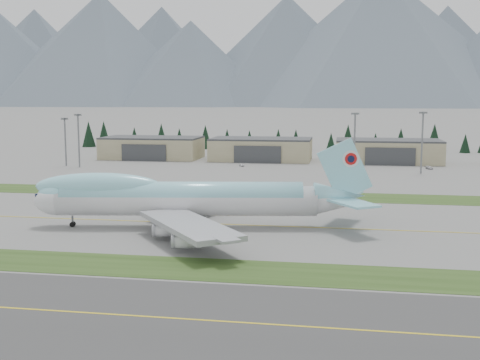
% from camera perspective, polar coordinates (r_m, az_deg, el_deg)
% --- Properties ---
extents(ground, '(7000.00, 7000.00, 0.00)m').
position_cam_1_polar(ground, '(143.52, -0.06, -4.27)').
color(ground, slate).
rests_on(ground, ground).
extents(grass_strip_near, '(400.00, 14.00, 0.08)m').
position_cam_1_polar(grass_strip_near, '(107.37, -3.53, -8.44)').
color(grass_strip_near, '#2B4418').
rests_on(grass_strip_near, ground).
extents(grass_strip_far, '(400.00, 18.00, 0.08)m').
position_cam_1_polar(grass_strip_far, '(187.28, 2.27, -1.44)').
color(grass_strip_far, '#2B4418').
rests_on(grass_strip_far, ground).
extents(asphalt_taxiway, '(400.00, 32.00, 0.04)m').
position_cam_1_polar(asphalt_taxiway, '(85.37, -7.30, -12.83)').
color(asphalt_taxiway, '#393939').
rests_on(asphalt_taxiway, ground).
extents(taxiway_line_main, '(400.00, 0.40, 0.02)m').
position_cam_1_polar(taxiway_line_main, '(143.52, -0.06, -4.27)').
color(taxiway_line_main, yellow).
rests_on(taxiway_line_main, ground).
extents(taxiway_line_near, '(400.00, 0.40, 0.02)m').
position_cam_1_polar(taxiway_line_near, '(85.37, -7.30, -12.83)').
color(taxiway_line_near, yellow).
rests_on(taxiway_line_near, ground).
extents(boeing_747_freighter, '(80.02, 67.98, 20.98)m').
position_cam_1_polar(boeing_747_freighter, '(140.50, -5.40, -1.70)').
color(boeing_747_freighter, silver).
rests_on(boeing_747_freighter, ground).
extents(hangar_left, '(48.00, 26.60, 10.80)m').
position_cam_1_polar(hangar_left, '(304.09, -8.32, 3.06)').
color(hangar_left, '#9B926C').
rests_on(hangar_left, ground).
extents(hangar_center, '(48.00, 26.60, 10.80)m').
position_cam_1_polar(hangar_center, '(291.86, 2.02, 2.94)').
color(hangar_center, '#9B926C').
rests_on(hangar_center, ground).
extents(hangar_right, '(48.00, 26.60, 10.80)m').
position_cam_1_polar(hangar_right, '(290.06, 13.87, 2.69)').
color(hangar_right, '#9B926C').
rests_on(hangar_right, ground).
extents(floodlight_masts, '(183.23, 7.25, 24.65)m').
position_cam_1_polar(floodlight_masts, '(249.17, 3.77, 4.64)').
color(floodlight_masts, slate).
rests_on(floodlight_masts, ground).
extents(service_vehicle_a, '(3.11, 3.80, 1.22)m').
position_cam_1_polar(service_vehicle_a, '(265.97, 0.16, 1.31)').
color(service_vehicle_a, silver).
rests_on(service_vehicle_a, ground).
extents(service_vehicle_b, '(4.02, 2.65, 1.25)m').
position_cam_1_polar(service_vehicle_b, '(266.92, 9.48, 1.22)').
color(service_vehicle_b, yellow).
rests_on(service_vehicle_b, ground).
extents(service_vehicle_c, '(3.10, 4.84, 1.31)m').
position_cam_1_polar(service_vehicle_c, '(267.35, 17.50, 0.98)').
color(service_vehicle_c, '#A9A8AD').
rests_on(service_vehicle_c, ground).
extents(conifer_belt, '(270.26, 14.65, 16.52)m').
position_cam_1_polar(conifer_belt, '(352.39, 5.06, 4.01)').
color(conifer_belt, black).
rests_on(conifer_belt, ground).
extents(mountain_ridge_front, '(4287.95, 1175.79, 502.49)m').
position_cam_1_polar(mountain_ridge_front, '(2375.27, 8.10, 12.39)').
color(mountain_ridge_front, '#4B5865').
rests_on(mountain_ridge_front, ground).
extents(mountain_ridge_rear, '(4481.08, 1058.79, 529.39)m').
position_cam_1_polar(mountain_ridge_rear, '(3050.42, 12.82, 11.79)').
color(mountain_ridge_rear, '#4B5865').
rests_on(mountain_ridge_rear, ground).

